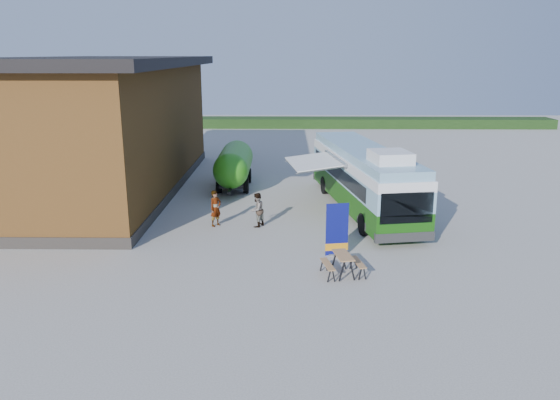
{
  "coord_description": "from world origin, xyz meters",
  "views": [
    {
      "loc": [
        -0.12,
        -20.77,
        7.7
      ],
      "look_at": [
        -0.47,
        2.61,
        1.4
      ],
      "focal_mm": 35.0,
      "sensor_mm": 36.0,
      "label": 1
    }
  ],
  "objects_px": {
    "bus": "(363,176)",
    "picnic_table": "(343,260)",
    "banner": "(337,234)",
    "person_b": "(257,210)",
    "slurry_tanker": "(234,164)",
    "person_a": "(216,208)"
  },
  "relations": [
    {
      "from": "banner",
      "to": "person_b",
      "type": "xyz_separation_m",
      "value": [
        -3.33,
        3.6,
        -0.07
      ]
    },
    {
      "from": "bus",
      "to": "slurry_tanker",
      "type": "height_order",
      "value": "bus"
    },
    {
      "from": "bus",
      "to": "banner",
      "type": "xyz_separation_m",
      "value": [
        -1.86,
        -6.48,
        -0.88
      ]
    },
    {
      "from": "picnic_table",
      "to": "slurry_tanker",
      "type": "distance_m",
      "value": 14.17
    },
    {
      "from": "bus",
      "to": "picnic_table",
      "type": "xyz_separation_m",
      "value": [
        -1.81,
        -8.53,
        -1.15
      ]
    },
    {
      "from": "slurry_tanker",
      "to": "person_b",
      "type": "bearing_deg",
      "value": -77.47
    },
    {
      "from": "bus",
      "to": "person_b",
      "type": "height_order",
      "value": "bus"
    },
    {
      "from": "bus",
      "to": "banner",
      "type": "relative_size",
      "value": 5.75
    },
    {
      "from": "person_a",
      "to": "slurry_tanker",
      "type": "height_order",
      "value": "slurry_tanker"
    },
    {
      "from": "bus",
      "to": "picnic_table",
      "type": "height_order",
      "value": "bus"
    },
    {
      "from": "banner",
      "to": "picnic_table",
      "type": "distance_m",
      "value": 2.06
    },
    {
      "from": "picnic_table",
      "to": "slurry_tanker",
      "type": "xyz_separation_m",
      "value": [
        -5.14,
        13.18,
        0.83
      ]
    },
    {
      "from": "bus",
      "to": "picnic_table",
      "type": "bearing_deg",
      "value": -111.58
    },
    {
      "from": "banner",
      "to": "slurry_tanker",
      "type": "height_order",
      "value": "slurry_tanker"
    },
    {
      "from": "banner",
      "to": "picnic_table",
      "type": "xyz_separation_m",
      "value": [
        0.05,
        -2.04,
        -0.27
      ]
    },
    {
      "from": "picnic_table",
      "to": "banner",
      "type": "bearing_deg",
      "value": 80.26
    },
    {
      "from": "person_b",
      "to": "slurry_tanker",
      "type": "relative_size",
      "value": 0.24
    },
    {
      "from": "banner",
      "to": "picnic_table",
      "type": "relative_size",
      "value": 1.32
    },
    {
      "from": "person_b",
      "to": "banner",
      "type": "bearing_deg",
      "value": 75.24
    },
    {
      "from": "banner",
      "to": "person_b",
      "type": "distance_m",
      "value": 4.91
    },
    {
      "from": "bus",
      "to": "person_b",
      "type": "distance_m",
      "value": 6.01
    },
    {
      "from": "picnic_table",
      "to": "person_a",
      "type": "bearing_deg",
      "value": 121.51
    }
  ]
}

